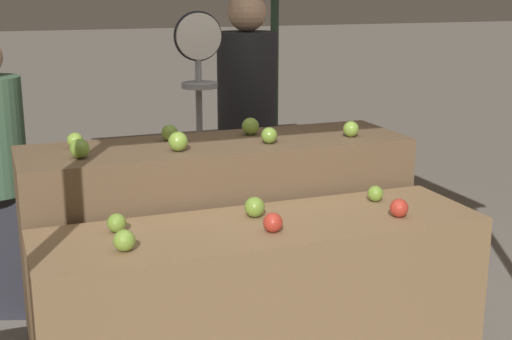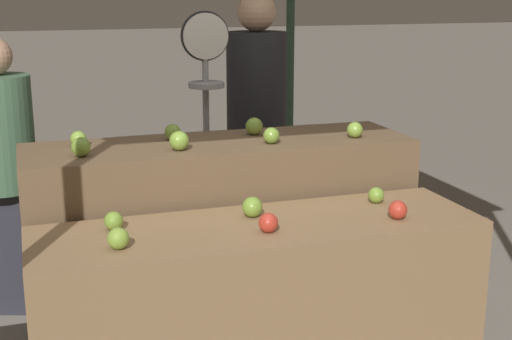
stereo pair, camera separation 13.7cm
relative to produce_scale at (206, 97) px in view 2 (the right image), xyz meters
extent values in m
cylinder|color=#33513D|center=(1.20, 1.84, 0.02)|extent=(0.07, 0.07, 2.52)
cube|color=olive|center=(-0.08, -1.19, -0.79)|extent=(1.87, 0.55, 0.88)
cube|color=brown|center=(-0.08, -0.59, -0.68)|extent=(1.87, 0.55, 1.11)
sphere|color=#84AD3D|center=(-0.67, -1.29, -0.31)|extent=(0.08, 0.08, 0.08)
sphere|color=red|center=(-0.08, -1.29, -0.31)|extent=(0.08, 0.08, 0.08)
sphere|color=red|center=(0.49, -1.30, -0.31)|extent=(0.08, 0.08, 0.08)
sphere|color=#7AA338|center=(-0.66, -1.08, -0.31)|extent=(0.08, 0.08, 0.08)
sphere|color=#7AA338|center=(-0.08, -1.09, -0.31)|extent=(0.09, 0.09, 0.09)
sphere|color=#7AA338|center=(0.51, -1.07, -0.32)|extent=(0.07, 0.07, 0.07)
sphere|color=#7AA338|center=(-0.74, -0.69, -0.09)|extent=(0.09, 0.09, 0.09)
sphere|color=#84AD3D|center=(-0.31, -0.71, -0.08)|extent=(0.09, 0.09, 0.09)
sphere|color=#7AA338|center=(0.14, -0.70, -0.09)|extent=(0.08, 0.08, 0.08)
sphere|color=#84AD3D|center=(0.57, -0.70, -0.09)|extent=(0.08, 0.08, 0.08)
sphere|color=#84AD3D|center=(-0.74, -0.48, -0.09)|extent=(0.07, 0.07, 0.07)
sphere|color=#84AD3D|center=(-0.29, -0.47, -0.09)|extent=(0.08, 0.08, 0.08)
sphere|color=#84AD3D|center=(0.13, -0.48, -0.08)|extent=(0.09, 0.09, 0.09)
cylinder|color=#99999E|center=(0.00, 0.01, -0.44)|extent=(0.04, 0.04, 1.60)
cylinder|color=black|center=(0.00, 0.01, 0.34)|extent=(0.27, 0.01, 0.27)
cylinder|color=silver|center=(0.00, -0.01, 0.34)|extent=(0.25, 0.02, 0.25)
cylinder|color=#99999E|center=(0.00, -0.01, 0.14)|extent=(0.01, 0.01, 0.14)
cylinder|color=#99999E|center=(0.00, -0.01, 0.07)|extent=(0.20, 0.20, 0.03)
cube|color=#2D2D38|center=(0.41, 0.34, -0.82)|extent=(0.32, 0.25, 0.84)
cylinder|color=#232328|center=(0.41, 0.34, -0.03)|extent=(0.47, 0.47, 0.73)
sphere|color=tan|center=(0.41, 0.34, 0.45)|extent=(0.24, 0.24, 0.24)
cube|color=#2D2D38|center=(-1.11, 0.26, -0.87)|extent=(0.32, 0.25, 0.73)
cylinder|color=#476B4C|center=(-1.11, 0.26, -0.19)|extent=(0.47, 0.47, 0.64)
camera|label=1|loc=(-1.10, -3.78, 0.59)|focal=50.00mm
camera|label=2|loc=(-0.97, -3.82, 0.59)|focal=50.00mm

